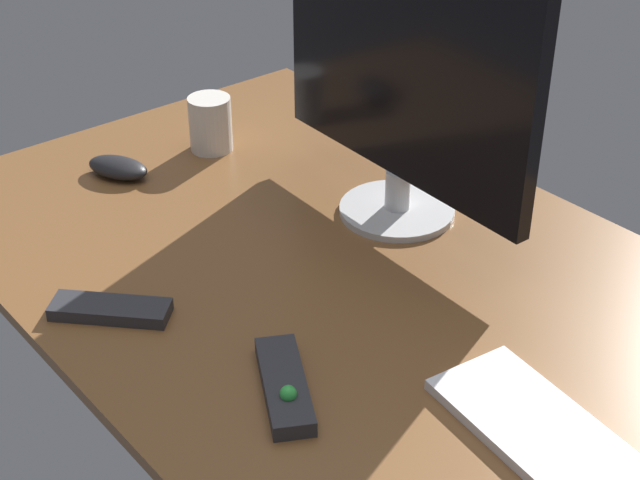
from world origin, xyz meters
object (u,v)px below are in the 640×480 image
monitor (403,81)px  computer_mouse (118,167)px  tv_remote (110,309)px  coffee_mug (210,124)px  keyboard (561,449)px  media_remote (285,385)px

monitor → computer_mouse: bearing=-142.2°
monitor → tv_remote: monitor is taller
computer_mouse → coffee_mug: size_ratio=1.14×
tv_remote → coffee_mug: (-33.23, 39.13, 4.06)cm
monitor → computer_mouse: 53.10cm
computer_mouse → tv_remote: size_ratio=0.70×
tv_remote → coffee_mug: 51.50cm
keyboard → tv_remote: (-55.90, -26.25, 0.21)cm
computer_mouse → keyboard: bearing=-21.6°
coffee_mug → keyboard: bearing=-8.2°
monitor → media_remote: 51.36cm
computer_mouse → coffee_mug: (1.57, 18.24, 3.34)cm
tv_remote → coffee_mug: size_ratio=1.63×
keyboard → coffee_mug: size_ratio=3.42×
media_remote → tv_remote: 29.04cm
media_remote → tv_remote: (-27.76, -8.50, -0.24)cm
media_remote → coffee_mug: size_ratio=1.74×
monitor → coffee_mug: monitor is taller
monitor → keyboard: bearing=-21.7°
keyboard → monitor: bearing=163.5°
tv_remote → monitor: bearing=41.2°
monitor → keyboard: monitor is taller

